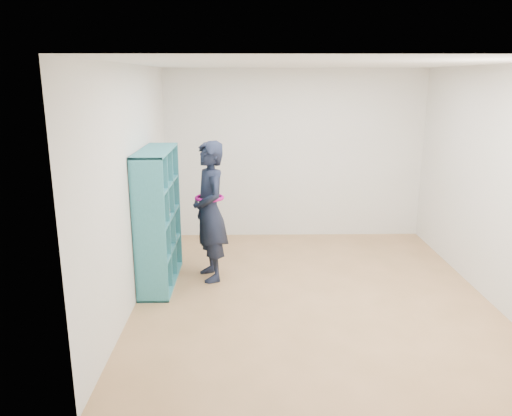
{
  "coord_description": "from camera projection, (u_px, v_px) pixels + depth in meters",
  "views": [
    {
      "loc": [
        -0.74,
        -5.43,
        2.46
      ],
      "look_at": [
        -0.64,
        0.3,
        0.96
      ],
      "focal_mm": 35.0,
      "sensor_mm": 36.0,
      "label": 1
    }
  ],
  "objects": [
    {
      "name": "floor",
      "position": [
        310.0,
        292.0,
        5.89
      ],
      "size": [
        4.5,
        4.5,
        0.0
      ],
      "primitive_type": "plane",
      "color": "#987245",
      "rests_on": "ground"
    },
    {
      "name": "ceiling",
      "position": [
        317.0,
        64.0,
        5.23
      ],
      "size": [
        4.5,
        4.5,
        0.0
      ],
      "primitive_type": "plane",
      "color": "white",
      "rests_on": "wall_back"
    },
    {
      "name": "wall_left",
      "position": [
        134.0,
        186.0,
        5.52
      ],
      "size": [
        0.02,
        4.5,
        2.6
      ],
      "primitive_type": "cube",
      "color": "silver",
      "rests_on": "floor"
    },
    {
      "name": "wall_right",
      "position": [
        491.0,
        184.0,
        5.59
      ],
      "size": [
        0.02,
        4.5,
        2.6
      ],
      "primitive_type": "cube",
      "color": "silver",
      "rests_on": "floor"
    },
    {
      "name": "wall_back",
      "position": [
        295.0,
        155.0,
        7.73
      ],
      "size": [
        4.0,
        0.02,
        2.6
      ],
      "primitive_type": "cube",
      "color": "silver",
      "rests_on": "floor"
    },
    {
      "name": "wall_front",
      "position": [
        357.0,
        254.0,
        3.38
      ],
      "size": [
        4.0,
        0.02,
        2.6
      ],
      "primitive_type": "cube",
      "color": "silver",
      "rests_on": "floor"
    },
    {
      "name": "bookshelf",
      "position": [
        156.0,
        219.0,
        6.0
      ],
      "size": [
        0.36,
        1.24,
        1.65
      ],
      "color": "teal",
      "rests_on": "floor"
    },
    {
      "name": "person",
      "position": [
        210.0,
        212.0,
        6.11
      ],
      "size": [
        0.6,
        0.73,
        1.73
      ],
      "rotation": [
        0.0,
        0.0,
        -1.23
      ],
      "color": "black",
      "rests_on": "floor"
    },
    {
      "name": "smartphone",
      "position": [
        196.0,
        202.0,
        6.12
      ],
      "size": [
        0.06,
        0.1,
        0.14
      ],
      "rotation": [
        0.47,
        0.0,
        0.54
      ],
      "color": "silver",
      "rests_on": "person"
    }
  ]
}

